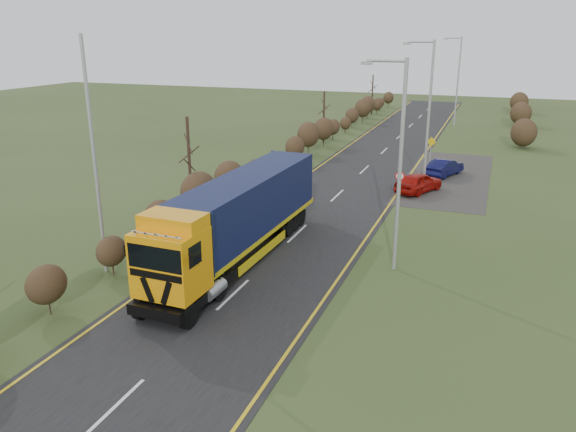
# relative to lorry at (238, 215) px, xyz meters

# --- Properties ---
(ground) EXTENTS (160.00, 160.00, 0.00)m
(ground) POSITION_rel_lorry_xyz_m (1.36, 0.49, -2.29)
(ground) COLOR #31411C
(ground) RESTS_ON ground
(road) EXTENTS (8.00, 120.00, 0.02)m
(road) POSITION_rel_lorry_xyz_m (1.36, 10.49, -2.28)
(road) COLOR black
(road) RESTS_ON ground
(layby) EXTENTS (6.00, 18.00, 0.02)m
(layby) POSITION_rel_lorry_xyz_m (7.86, 20.49, -2.28)
(layby) COLOR #2B2826
(layby) RESTS_ON ground
(lane_markings) EXTENTS (7.52, 116.00, 0.01)m
(lane_markings) POSITION_rel_lorry_xyz_m (1.36, 10.18, -2.26)
(lane_markings) COLOR gold
(lane_markings) RESTS_ON road
(hedgerow) EXTENTS (2.24, 102.04, 6.05)m
(hedgerow) POSITION_rel_lorry_xyz_m (-4.64, 8.38, -0.68)
(hedgerow) COLOR black
(hedgerow) RESTS_ON ground
(lorry) EXTENTS (2.83, 14.56, 4.04)m
(lorry) POSITION_rel_lorry_xyz_m (0.00, 0.00, 0.00)
(lorry) COLOR black
(lorry) RESTS_ON ground
(car_red_hatchback) EXTENTS (3.17, 4.38, 1.39)m
(car_red_hatchback) POSITION_rel_lorry_xyz_m (6.32, 15.33, -1.60)
(car_red_hatchback) COLOR #960D07
(car_red_hatchback) RESTS_ON ground
(car_blue_sedan) EXTENTS (2.67, 4.15, 1.29)m
(car_blue_sedan) POSITION_rel_lorry_xyz_m (7.53, 20.78, -1.65)
(car_blue_sedan) COLOR black
(car_blue_sedan) RESTS_ON ground
(streetlight_near) EXTENTS (2.01, 0.19, 9.49)m
(streetlight_near) POSITION_rel_lorry_xyz_m (7.03, 1.58, 2.94)
(streetlight_near) COLOR #9FA2A4
(streetlight_near) RESTS_ON ground
(streetlight_mid) EXTENTS (2.12, 0.20, 10.03)m
(streetlight_mid) POSITION_rel_lorry_xyz_m (6.35, 16.79, 3.27)
(streetlight_mid) COLOR #9FA2A4
(streetlight_mid) RESTS_ON ground
(streetlight_far) EXTENTS (2.12, 0.20, 10.03)m
(streetlight_far) POSITION_rel_lorry_xyz_m (5.97, 46.32, 3.26)
(streetlight_far) COLOR #9FA2A4
(streetlight_far) RESTS_ON ground
(left_pole) EXTENTS (0.16, 0.16, 10.44)m
(left_pole) POSITION_rel_lorry_xyz_m (-5.20, -3.32, 2.92)
(left_pole) COLOR #9FA2A4
(left_pole) RESTS_ON ground
(speed_sign) EXTENTS (0.60, 0.10, 2.19)m
(speed_sign) POSITION_rel_lorry_xyz_m (5.56, 11.88, -0.78)
(speed_sign) COLOR #9FA2A4
(speed_sign) RESTS_ON ground
(warning_board) EXTENTS (0.80, 0.11, 2.11)m
(warning_board) POSITION_rel_lorry_xyz_m (5.88, 25.46, -0.99)
(warning_board) COLOR #9FA2A4
(warning_board) RESTS_ON ground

